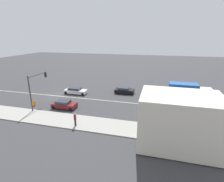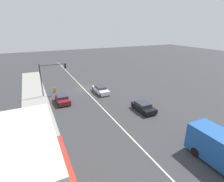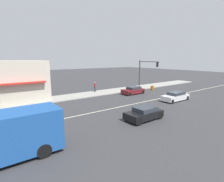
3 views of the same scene
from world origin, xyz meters
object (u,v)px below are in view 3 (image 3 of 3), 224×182
(warning_aframe_sign, at_px, (152,88))
(pedestrian, at_px, (95,87))
(traffic_signal_main, at_px, (145,70))
(van_white, at_px, (175,96))
(suv_black, at_px, (144,113))
(sedan_maroon, at_px, (133,90))

(warning_aframe_sign, bearing_deg, pedestrian, 64.95)
(warning_aframe_sign, bearing_deg, traffic_signal_main, 64.52)
(warning_aframe_sign, xyz_separation_m, van_white, (-7.66, 3.98, 0.19))
(traffic_signal_main, relative_size, suv_black, 1.44)
(pedestrian, relative_size, warning_aframe_sign, 2.12)
(sedan_maroon, distance_m, van_white, 7.35)
(warning_aframe_sign, distance_m, sedan_maroon, 5.49)
(pedestrian, height_order, suv_black, pedestrian)
(pedestrian, distance_m, suv_black, 15.53)
(warning_aframe_sign, height_order, van_white, van_white)
(traffic_signal_main, bearing_deg, van_white, 162.75)
(warning_aframe_sign, bearing_deg, van_white, 152.56)
(pedestrian, relative_size, suv_black, 0.46)
(suv_black, bearing_deg, van_white, -73.62)
(pedestrian, height_order, van_white, pedestrian)
(pedestrian, distance_m, sedan_maroon, 6.83)
(pedestrian, bearing_deg, van_white, -154.08)
(pedestrian, bearing_deg, sedan_maroon, -138.72)
(traffic_signal_main, relative_size, pedestrian, 3.16)
(pedestrian, distance_m, van_white, 13.70)
(van_white, bearing_deg, warning_aframe_sign, -27.44)
(van_white, bearing_deg, traffic_signal_main, -17.25)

